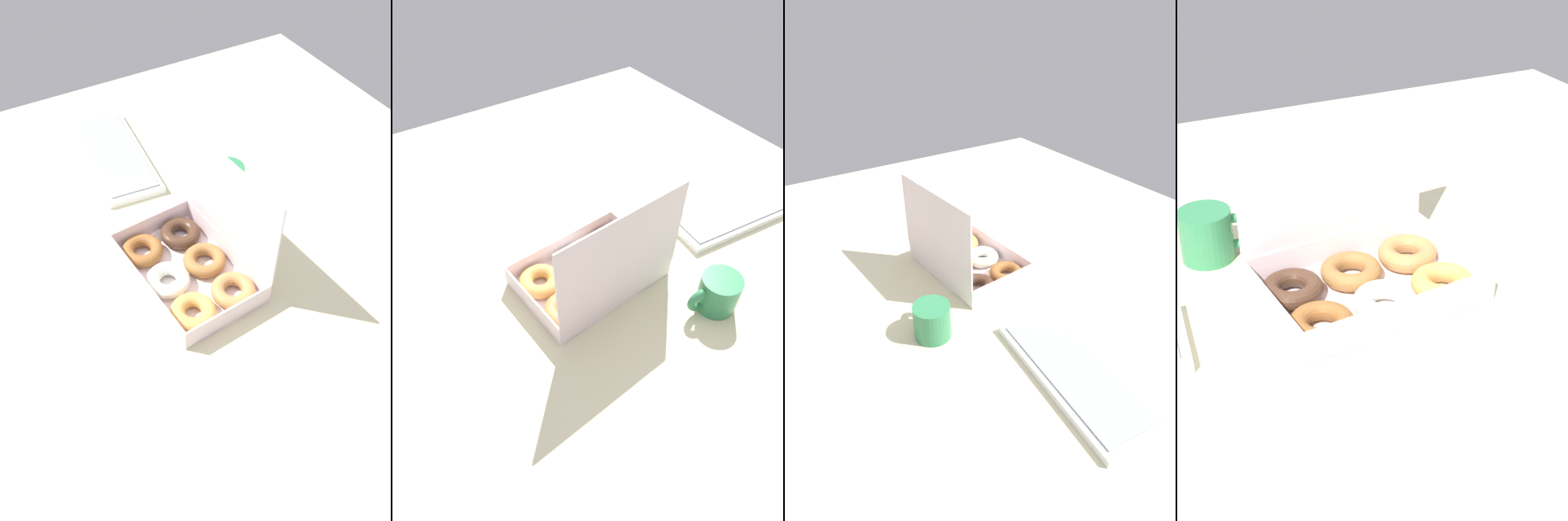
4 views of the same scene
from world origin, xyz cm
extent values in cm
cube|color=beige|center=(0.00, 0.00, -1.00)|extent=(180.00, 180.00, 2.00)
cube|color=white|center=(-4.71, 3.12, 0.20)|extent=(33.37, 23.89, 0.40)
cube|color=white|center=(-20.36, 1.89, 3.06)|extent=(2.08, 21.42, 5.32)
cube|color=white|center=(10.93, 4.35, 3.06)|extent=(2.08, 21.42, 5.32)
cube|color=white|center=(-3.88, -7.38, 3.06)|extent=(30.92, 2.83, 5.32)
cube|color=white|center=(-5.54, 13.62, 3.06)|extent=(30.92, 2.83, 5.32)
cube|color=white|center=(-5.55, 13.82, 16.45)|extent=(31.72, 2.90, 21.46)
torus|color=brown|center=(-14.79, -2.95, 2.00)|extent=(12.67, 12.67, 2.92)
torus|color=white|center=(-4.24, -1.81, 2.00)|extent=(13.28, 13.28, 3.08)
torus|color=#D89A4C|center=(5.84, -1.14, 2.00)|extent=(10.31, 10.31, 3.22)
torus|color=#462D1E|center=(-15.42, 7.26, 2.00)|extent=(9.98, 9.98, 3.00)
torus|color=#986433|center=(-5.32, 8.02, 2.00)|extent=(11.74, 11.74, 2.89)
torus|color=#B17B45|center=(5.17, 9.04, 2.00)|extent=(13.50, 13.50, 3.07)
cube|color=white|center=(-51.23, 6.00, 0.90)|extent=(39.20, 18.83, 1.80)
cube|color=#959897|center=(-51.23, 6.00, 2.00)|extent=(35.95, 16.12, 0.40)
cylinder|color=#328250|center=(-23.77, 25.11, 4.35)|extent=(8.75, 8.75, 8.69)
torus|color=#328250|center=(-19.14, 24.36, 4.35)|extent=(6.61, 2.58, 6.44)
cylinder|color=black|center=(-23.77, 25.11, 7.13)|extent=(7.70, 7.70, 0.52)
camera|label=1|loc=(58.71, -30.37, 88.54)|focal=35.00mm
camera|label=2|loc=(30.43, 54.83, 73.14)|focal=28.00mm
camera|label=3|loc=(-89.51, 54.67, 68.15)|focal=28.00mm
camera|label=4|loc=(-43.84, -80.53, 62.70)|focal=50.00mm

